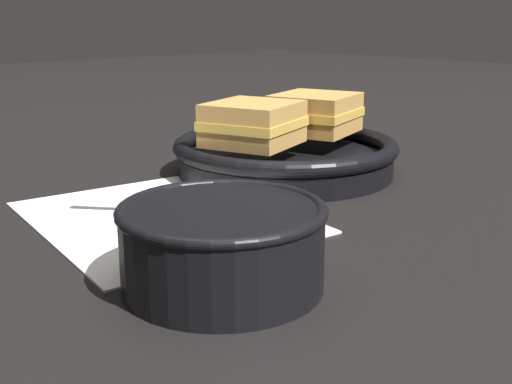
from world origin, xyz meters
The scene contains 7 objects.
ground_plane centered at (0.00, 0.00, 0.00)m, with size 4.00×4.00×0.00m, color black.
napkin centered at (-0.07, -0.01, 0.00)m, with size 0.28×0.24×0.00m.
soup_bowl centered at (0.08, -0.07, 0.03)m, with size 0.14×0.14×0.06m.
spoon centered at (-0.06, 0.02, 0.01)m, with size 0.14×0.12×0.01m.
skillet centered at (-0.12, 0.20, 0.02)m, with size 0.28×0.32×0.04m.
sandwich_near_left centered at (-0.12, 0.25, 0.06)m, with size 0.11×0.12×0.05m.
sandwich_near_right centered at (-0.11, 0.14, 0.06)m, with size 0.12×0.12×0.05m.
Camera 1 is at (0.40, -0.32, 0.18)m, focal length 45.00 mm.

